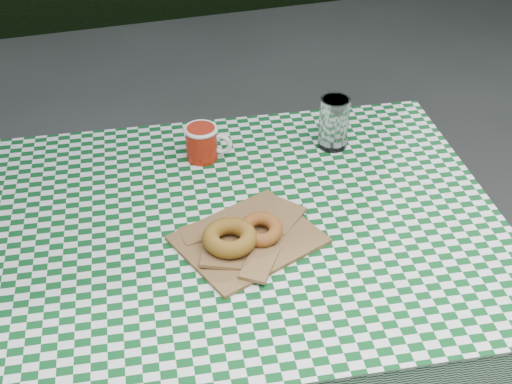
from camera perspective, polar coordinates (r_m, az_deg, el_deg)
The scene contains 7 objects.
table at distance 1.75m, azimuth -3.90°, elevation -12.51°, with size 1.28×0.85×0.75m, color brown.
tablecloth at distance 1.49m, azimuth -4.49°, elevation -2.96°, with size 1.30×0.87×0.01m, color #0B491C.
paper_bag at distance 1.44m, azimuth -0.65°, elevation -3.85°, with size 0.27×0.22×0.01m, color olive.
bagel_front at distance 1.40m, azimuth -2.18°, elevation -3.78°, with size 0.11×0.11×0.04m, color brown.
bagel_back at distance 1.43m, azimuth 0.39°, elevation -3.09°, with size 0.09×0.09×0.03m, color #91581E.
coffee_mug at distance 1.67m, azimuth -4.51°, elevation 4.04°, with size 0.15×0.15×0.09m, color #9E1C0A, non-canonical shape.
drinking_glass at distance 1.71m, azimuth 6.43°, elevation 5.68°, with size 0.07×0.07×0.13m, color silver.
Camera 1 is at (-0.16, -1.18, 1.70)m, focal length 48.56 mm.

